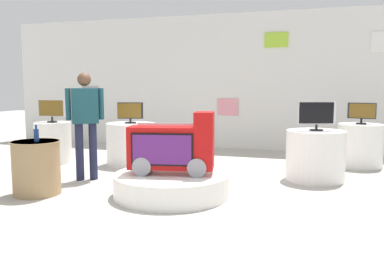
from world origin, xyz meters
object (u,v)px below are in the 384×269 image
(display_pedestal_left_rear, at_px, (53,143))
(side_table_round, at_px, (36,167))
(main_display_pedestal, at_px, (172,185))
(display_pedestal_far_right, at_px, (360,145))
(tv_on_left_rear, at_px, (52,109))
(tv_on_center_rear, at_px, (130,112))
(display_pedestal_right_rear, at_px, (315,155))
(display_pedestal_center_rear, at_px, (131,144))
(tv_on_right_rear, at_px, (317,114))
(shopper_browsing_near_truck, at_px, (85,118))
(tv_on_far_right, at_px, (362,112))
(novelty_firetruck_tv, at_px, (173,149))
(bottle_on_side_table, at_px, (36,135))

(display_pedestal_left_rear, relative_size, side_table_round, 1.07)
(main_display_pedestal, distance_m, display_pedestal_far_right, 3.79)
(tv_on_left_rear, distance_m, display_pedestal_far_right, 5.61)
(tv_on_center_rear, height_order, display_pedestal_right_rear, tv_on_center_rear)
(display_pedestal_far_right, bearing_deg, display_pedestal_right_rear, -119.45)
(display_pedestal_far_right, bearing_deg, main_display_pedestal, -131.94)
(display_pedestal_center_rear, xyz_separation_m, tv_on_center_rear, (-0.00, -0.00, 0.58))
(tv_on_right_rear, relative_size, side_table_round, 0.77)
(tv_on_left_rear, distance_m, tv_on_right_rear, 4.67)
(tv_on_left_rear, distance_m, side_table_round, 2.36)
(tv_on_right_rear, relative_size, shopper_browsing_near_truck, 0.34)
(tv_on_center_rear, bearing_deg, tv_on_left_rear, -169.34)
(tv_on_right_rear, bearing_deg, side_table_round, -150.98)
(main_display_pedestal, relative_size, display_pedestal_right_rear, 1.72)
(display_pedestal_far_right, bearing_deg, side_table_round, -142.39)
(display_pedestal_center_rear, height_order, tv_on_far_right, tv_on_far_right)
(display_pedestal_left_rear, xyz_separation_m, tv_on_center_rear, (1.46, 0.27, 0.58))
(tv_on_far_right, bearing_deg, shopper_browsing_near_truck, -149.99)
(display_pedestal_right_rear, distance_m, tv_on_right_rear, 0.62)
(display_pedestal_center_rear, bearing_deg, display_pedestal_right_rear, -5.09)
(novelty_firetruck_tv, relative_size, shopper_browsing_near_truck, 0.70)
(novelty_firetruck_tv, bearing_deg, tv_on_center_rear, 129.48)
(novelty_firetruck_tv, bearing_deg, tv_on_left_rear, 152.85)
(display_pedestal_right_rear, bearing_deg, display_pedestal_center_rear, 174.91)
(display_pedestal_far_right, xyz_separation_m, shopper_browsing_near_truck, (-4.07, -2.35, 0.57))
(display_pedestal_far_right, relative_size, tv_on_far_right, 1.66)
(side_table_round, bearing_deg, tv_on_center_rear, 82.66)
(display_pedestal_far_right, height_order, bottle_on_side_table, bottle_on_side_table)
(main_display_pedestal, distance_m, novelty_firetruck_tv, 0.47)
(main_display_pedestal, bearing_deg, tv_on_right_rear, 39.81)
(tv_on_left_rear, height_order, display_pedestal_center_rear, tv_on_left_rear)
(novelty_firetruck_tv, height_order, display_pedestal_far_right, novelty_firetruck_tv)
(tv_on_left_rear, relative_size, display_pedestal_right_rear, 0.60)
(novelty_firetruck_tv, xyz_separation_m, tv_on_right_rear, (1.75, 1.48, 0.38))
(novelty_firetruck_tv, height_order, display_pedestal_right_rear, novelty_firetruck_tv)
(display_pedestal_center_rear, relative_size, display_pedestal_far_right, 1.14)
(bottle_on_side_table, bearing_deg, side_table_round, 141.76)
(tv_on_far_right, bearing_deg, display_pedestal_right_rear, -119.56)
(main_display_pedestal, height_order, display_pedestal_center_rear, display_pedestal_center_rear)
(novelty_firetruck_tv, distance_m, side_table_round, 1.82)
(novelty_firetruck_tv, relative_size, tv_on_left_rear, 2.15)
(tv_on_left_rear, xyz_separation_m, tv_on_right_rear, (4.67, -0.01, 0.00))
(display_pedestal_center_rear, bearing_deg, main_display_pedestal, -51.00)
(tv_on_left_rear, xyz_separation_m, shopper_browsing_near_truck, (1.35, -1.03, -0.05))
(display_pedestal_left_rear, height_order, display_pedestal_center_rear, same)
(display_pedestal_left_rear, distance_m, tv_on_center_rear, 1.59)
(tv_on_center_rear, distance_m, display_pedestal_right_rear, 3.27)
(display_pedestal_center_rear, distance_m, display_pedestal_far_right, 4.09)
(display_pedestal_center_rear, bearing_deg, side_table_round, -97.36)
(tv_on_center_rear, xyz_separation_m, side_table_round, (-0.29, -2.23, -0.59))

